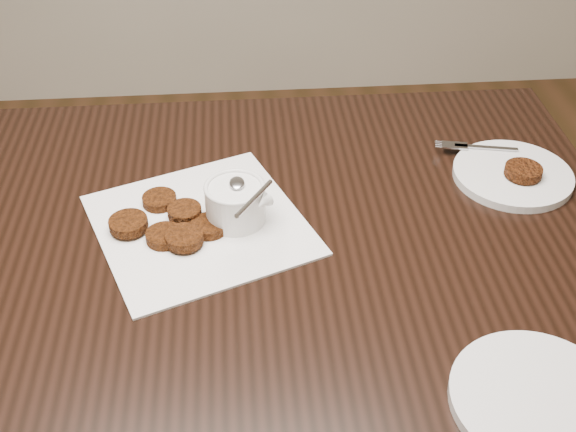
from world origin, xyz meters
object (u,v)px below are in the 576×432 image
object	(u,v)px
napkin	(200,225)
table	(216,395)
sauce_ramekin	(234,185)
plate_empty	(538,400)
plate_with_patty	(513,171)

from	to	relation	value
napkin	table	bearing A→B (deg)	-87.98
sauce_ramekin	plate_empty	distance (m)	0.52
plate_with_patty	plate_empty	xyz separation A→B (m)	(-0.12, -0.46, -0.01)
sauce_ramekin	plate_with_patty	bearing A→B (deg)	9.53
table	napkin	xyz separation A→B (m)	(-0.00, 0.03, 0.38)
table	sauce_ramekin	size ratio (longest dim) A/B	10.35
napkin	sauce_ramekin	size ratio (longest dim) A/B	2.35
sauce_ramekin	plate_empty	world-z (taller)	sauce_ramekin
table	sauce_ramekin	world-z (taller)	sauce_ramekin
table	plate_with_patty	xyz separation A→B (m)	(0.52, 0.12, 0.39)
table	napkin	size ratio (longest dim) A/B	4.40
table	plate_empty	bearing A→B (deg)	-40.05
sauce_ramekin	plate_with_patty	xyz separation A→B (m)	(0.47, 0.08, -0.05)
table	plate_empty	xyz separation A→B (m)	(0.40, -0.34, 0.38)
sauce_ramekin	plate_with_patty	world-z (taller)	sauce_ramekin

